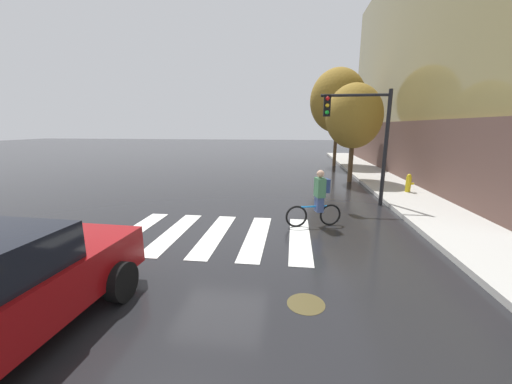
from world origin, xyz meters
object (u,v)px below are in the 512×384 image
cyclist (318,199)px  traffic_light_near (363,128)px  fire_hydrant (408,183)px  street_tree_mid (338,101)px  manhole_cover (306,304)px  street_tree_near (354,116)px

cyclist → traffic_light_near: 3.80m
fire_hydrant → street_tree_mid: size_ratio=0.11×
traffic_light_near → cyclist: bearing=-122.3°
cyclist → fire_hydrant: cyclist is taller
manhole_cover → traffic_light_near: size_ratio=0.15×
manhole_cover → traffic_light_near: bearing=72.0°
manhole_cover → traffic_light_near: 7.68m
fire_hydrant → street_tree_near: 4.53m
fire_hydrant → street_tree_near: bearing=123.6°
manhole_cover → fire_hydrant: (4.68, 8.67, 0.53)m
street_tree_near → street_tree_mid: bearing=89.7°
cyclist → street_tree_near: (2.27, 7.52, 2.58)m
cyclist → manhole_cover: bearing=-96.8°
cyclist → traffic_light_near: bearing=57.7°
cyclist → street_tree_mid: street_tree_mid is taller
manhole_cover → fire_hydrant: size_ratio=0.82×
traffic_light_near → street_tree_mid: size_ratio=0.60×
cyclist → street_tree_near: street_tree_near is taller
manhole_cover → street_tree_near: 12.38m
traffic_light_near → street_tree_mid: (0.57, 11.36, 1.87)m
fire_hydrant → street_tree_near: size_ratio=0.15×
manhole_cover → cyclist: bearing=83.2°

